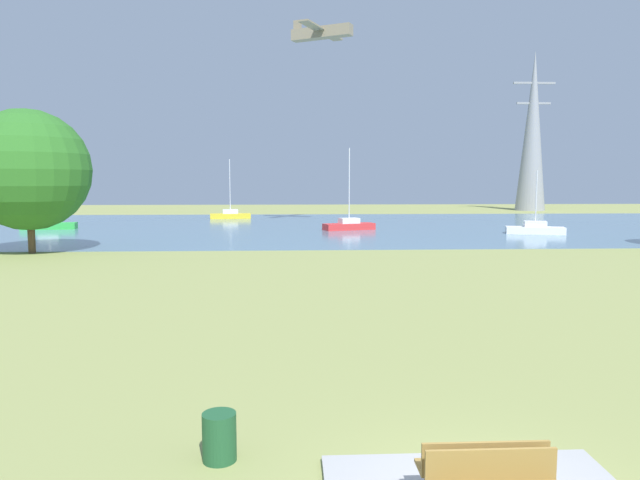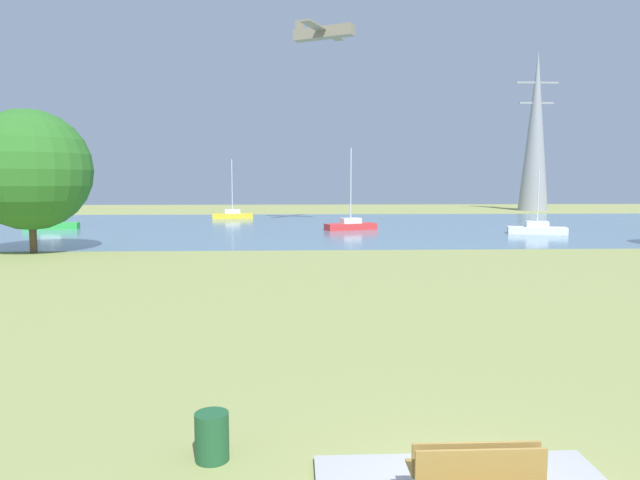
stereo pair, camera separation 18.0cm
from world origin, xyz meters
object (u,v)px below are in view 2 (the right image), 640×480
object	(u,v)px
tree_west_far	(30,170)
sailboat_yellow	(233,215)
bench_facing_water	(472,472)
sailboat_white	(537,229)
light_aircraft	(323,32)
sailboat_green	(51,224)
litter_bin	(212,437)
sailboat_red	(351,225)
electricity_pylon	(535,131)

from	to	relation	value
tree_west_far	sailboat_yellow	bearing A→B (deg)	74.28
bench_facing_water	sailboat_white	world-z (taller)	sailboat_white
sailboat_yellow	light_aircraft	distance (m)	23.83
sailboat_green	sailboat_white	xyz separation A→B (m)	(43.74, -6.82, -0.01)
sailboat_yellow	tree_west_far	world-z (taller)	tree_west_far
litter_bin	light_aircraft	world-z (taller)	light_aircraft
bench_facing_water	light_aircraft	distance (m)	54.79
sailboat_yellow	bench_facing_water	bearing A→B (deg)	-80.72
bench_facing_water	sailboat_green	xyz separation A→B (m)	(-25.50, 47.17, -0.01)
bench_facing_water	litter_bin	world-z (taller)	bench_facing_water
sailboat_white	light_aircraft	world-z (taller)	light_aircraft
tree_west_far	bench_facing_water	bearing A→B (deg)	-56.78
bench_facing_water	sailboat_yellow	xyz separation A→B (m)	(-10.05, 61.51, -0.01)
litter_bin	sailboat_white	distance (m)	44.75
litter_bin	sailboat_white	bearing A→B (deg)	60.38
sailboat_green	sailboat_yellow	distance (m)	21.07
litter_bin	sailboat_red	xyz separation A→B (m)	(6.53, 43.67, 0.07)
litter_bin	bench_facing_water	bearing A→B (deg)	-20.58
sailboat_green	light_aircraft	distance (m)	32.33
sailboat_green	tree_west_far	distance (m)	19.64
sailboat_yellow	electricity_pylon	size ratio (longest dim) A/B	0.30
bench_facing_water	sailboat_red	world-z (taller)	sailboat_red
bench_facing_water	electricity_pylon	distance (m)	86.48
sailboat_red	sailboat_green	bearing A→B (deg)	175.83
sailboat_green	electricity_pylon	xyz separation A→B (m)	(59.47, 31.51, 11.56)
sailboat_white	sailboat_yellow	xyz separation A→B (m)	(-28.29, 21.15, 0.02)
sailboat_red	sailboat_yellow	size ratio (longest dim) A/B	1.06
electricity_pylon	sailboat_white	bearing A→B (deg)	-112.32
litter_bin	electricity_pylon	xyz separation A→B (m)	(37.85, 77.22, 11.62)
litter_bin	light_aircraft	size ratio (longest dim) A/B	0.10
sailboat_green	electricity_pylon	bearing A→B (deg)	27.91
sailboat_yellow	light_aircraft	bearing A→B (deg)	-44.04
sailboat_green	light_aircraft	size ratio (longest dim) A/B	0.83
litter_bin	electricity_pylon	distance (m)	86.78
sailboat_white	electricity_pylon	xyz separation A→B (m)	(15.73, 38.32, 11.57)
litter_bin	sailboat_green	xyz separation A→B (m)	(-21.62, 45.72, 0.06)
sailboat_red	tree_west_far	size ratio (longest dim) A/B	0.84
bench_facing_water	sailboat_white	distance (m)	44.29
bench_facing_water	sailboat_red	bearing A→B (deg)	86.64
sailboat_yellow	tree_west_far	distance (m)	33.89
sailboat_green	sailboat_red	xyz separation A→B (m)	(28.15, -2.05, 0.01)
bench_facing_water	sailboat_yellow	distance (m)	62.32
light_aircraft	electricity_pylon	bearing A→B (deg)	39.05
sailboat_red	electricity_pylon	xyz separation A→B (m)	(31.33, 33.56, 11.55)
sailboat_white	light_aircraft	distance (m)	28.28
sailboat_red	sailboat_white	bearing A→B (deg)	-16.99
sailboat_yellow	electricity_pylon	distance (m)	48.65
bench_facing_water	light_aircraft	xyz separation A→B (m)	(0.38, 51.42, 18.90)
sailboat_white	tree_west_far	world-z (taller)	tree_west_far
litter_bin	sailboat_red	size ratio (longest dim) A/B	0.11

